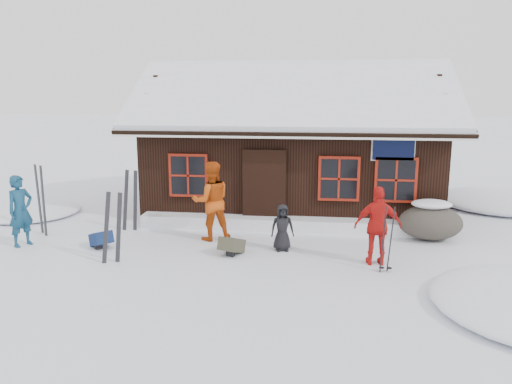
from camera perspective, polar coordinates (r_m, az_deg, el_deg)
ground at (r=10.98m, az=-5.22°, el=-7.32°), size 120.00×120.00×0.00m
mountain_hut at (r=15.26m, az=4.26°, el=4.14°), size 8.90×6.09×4.42m
snow_drift at (r=12.86m, az=3.50°, el=-3.64°), size 7.60×0.60×0.35m
snow_mounds at (r=12.53m, az=4.07°, el=-4.89°), size 20.60×13.20×0.48m
skier_teal at (r=12.66m, az=-25.32°, el=-1.96°), size 0.62×0.72×1.66m
skier_orange_left at (r=11.94m, az=-5.12°, el=-1.03°), size 1.13×1.01×1.90m
skier_orange_right at (r=10.51m, az=13.77°, el=-3.79°), size 0.98×0.45×1.64m
skier_crouched at (r=11.18m, az=3.03°, el=-4.08°), size 0.58×0.44×1.06m
boulder at (r=12.72m, az=19.31°, el=-3.19°), size 1.51×1.13×0.87m
ski_pair_left at (r=10.75m, az=-16.08°, el=-4.07°), size 0.51×0.15×1.56m
ski_pair_mid at (r=13.45m, az=-23.34°, el=-0.94°), size 0.37×0.31×1.80m
ski_pair_right at (r=13.10m, az=-14.16°, el=-1.04°), size 0.49×0.13×1.62m
ski_poles at (r=10.17m, az=14.73°, el=-5.36°), size 0.25×0.12×1.38m
backpack_blue at (r=12.01m, az=-17.25°, el=-5.43°), size 0.65×0.65×0.29m
backpack_olive at (r=11.02m, az=-2.80°, el=-6.41°), size 0.57×0.65×0.29m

